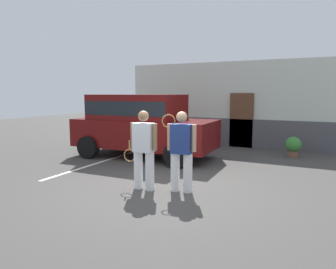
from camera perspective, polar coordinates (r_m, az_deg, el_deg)
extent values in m
plane|color=#423F3D|center=(6.86, -1.56, -10.12)|extent=(40.00, 40.00, 0.00)
cube|color=silver|center=(9.62, -12.72, -5.11)|extent=(0.12, 4.40, 0.01)
cube|color=silver|center=(12.57, 12.21, 5.48)|extent=(9.05, 0.30, 3.32)
cube|color=#4C4C51|center=(12.46, 11.84, 0.34)|extent=(7.60, 0.10, 1.10)
cube|color=brown|center=(12.31, 13.37, 2.55)|extent=(0.90, 0.06, 2.10)
cube|color=#590C0C|center=(10.16, -4.37, 0.29)|extent=(4.64, 2.01, 0.90)
cube|color=#590C0C|center=(10.21, -5.65, 5.10)|extent=(2.94, 1.83, 0.80)
cube|color=black|center=(10.21, -5.65, 4.99)|extent=(2.88, 1.85, 0.44)
cylinder|color=black|center=(10.45, 5.66, -1.95)|extent=(0.73, 0.28, 0.72)
cylinder|color=black|center=(8.71, 1.54, -3.85)|extent=(0.73, 0.28, 0.72)
cylinder|color=black|center=(11.82, -8.67, -0.90)|extent=(0.73, 0.28, 0.72)
cylinder|color=black|center=(10.32, -14.50, -2.29)|extent=(0.73, 0.28, 0.72)
cylinder|color=white|center=(6.73, -3.38, -6.77)|extent=(0.20, 0.20, 0.84)
cylinder|color=white|center=(6.87, -5.49, -6.51)|extent=(0.20, 0.20, 0.84)
cube|color=silver|center=(6.66, -4.51, -0.54)|extent=(0.43, 0.28, 0.62)
sphere|color=#8C6647|center=(6.61, -4.55, 3.42)|extent=(0.23, 0.23, 0.23)
cylinder|color=#8C6647|center=(6.53, -2.47, -0.45)|extent=(0.11, 0.11, 0.57)
cylinder|color=#8C6647|center=(6.79, -6.49, -0.19)|extent=(0.11, 0.11, 0.57)
torus|color=olive|center=(6.97, -7.11, -3.85)|extent=(0.37, 0.04, 0.37)
cylinder|color=olive|center=(6.93, -7.15, -1.95)|extent=(0.03, 0.03, 0.20)
cylinder|color=white|center=(6.59, 3.67, -7.12)|extent=(0.19, 0.19, 0.83)
cylinder|color=white|center=(6.67, 1.33, -6.91)|extent=(0.19, 0.19, 0.83)
cube|color=navy|center=(6.48, 2.53, -0.80)|extent=(0.45, 0.30, 0.62)
sphere|color=tan|center=(6.43, 2.55, 3.25)|extent=(0.23, 0.23, 0.23)
cylinder|color=tan|center=(6.40, 4.78, -0.68)|extent=(0.11, 0.11, 0.57)
cylinder|color=tan|center=(6.57, 0.33, -0.45)|extent=(0.11, 0.11, 0.57)
torus|color=olive|center=(6.59, 0.10, 2.50)|extent=(0.28, 0.13, 0.29)
cylinder|color=olive|center=(6.62, 0.10, 0.47)|extent=(0.03, 0.03, 0.20)
cylinder|color=brown|center=(11.04, 22.04, -3.33)|extent=(0.33, 0.33, 0.20)
sphere|color=#387F33|center=(10.99, 22.12, -1.71)|extent=(0.51, 0.51, 0.51)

